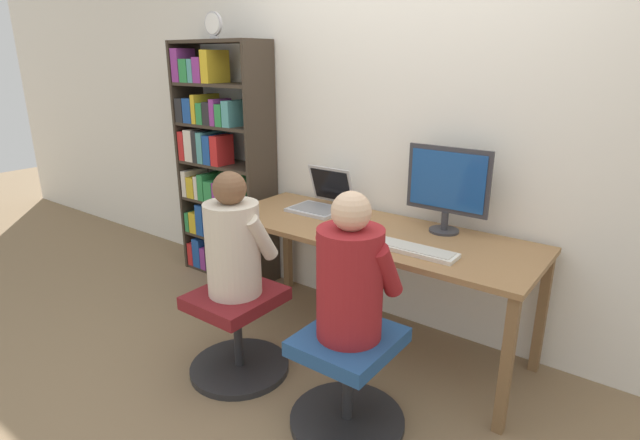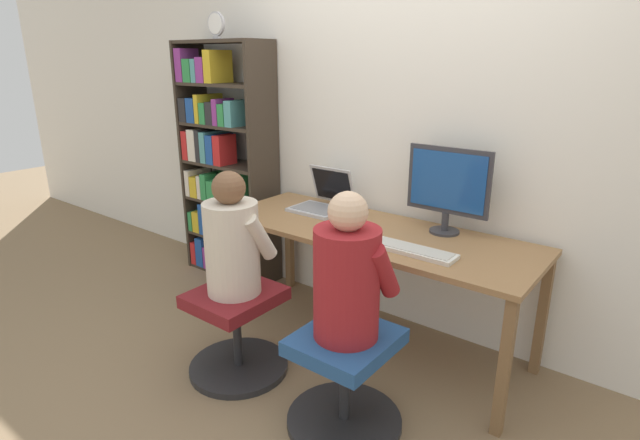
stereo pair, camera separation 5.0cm
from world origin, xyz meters
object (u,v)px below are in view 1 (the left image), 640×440
Objects in this scene: desktop_monitor at (447,186)px; keyboard at (415,250)px; office_chair_left at (348,379)px; office_chair_right at (238,331)px; bookshelf at (216,165)px; laptop at (321,201)px; person_at_monitor at (351,276)px; person_at_laptop at (233,242)px; desk_clock at (213,24)px.

keyboard is at bearing -88.71° from desktop_monitor.
keyboard is 0.80× the size of office_chair_left.
bookshelf is (-1.11, 0.89, 0.64)m from office_chair_right.
keyboard reaches higher than office_chair_left.
office_chair_left is at bearing -47.09° from laptop.
person_at_monitor is 0.37× the size of bookshelf.
desktop_monitor is at bearing 4.26° from laptop.
office_chair_right is 0.31× the size of bookshelf.
person_at_monitor reaches higher than office_chair_right.
laptop is 1.27m from office_chair_left.
desktop_monitor is 0.88× the size of office_chair_left.
bookshelf is at bearing 168.98° from keyboard.
keyboard is 1.92m from bookshelf.
office_chair_left is at bearing -92.74° from desktop_monitor.
person_at_laptop is (0.06, -0.84, -0.02)m from laptop.
desk_clock is at bearing 170.25° from keyboard.
person_at_laptop reaches higher than office_chair_left.
laptop is 0.19× the size of bookshelf.
laptop reaches higher than office_chair_right.
person_at_monitor is 3.76× the size of desk_clock.
desk_clock is at bearing -177.22° from desktop_monitor.
keyboard is 1.06m from office_chair_right.
keyboard is at bearing 34.02° from office_chair_right.
office_chair_left is (-0.04, -0.90, -0.75)m from desktop_monitor.
bookshelf is (-1.11, 0.88, 0.12)m from person_at_laptop.
bookshelf reaches higher than person_at_monitor.
bookshelf is at bearing 154.18° from office_chair_left.
desk_clock is at bearing 139.47° from office_chair_right.
office_chair_left is (0.78, -0.84, -0.54)m from laptop.
bookshelf is (-1.05, 0.05, 0.10)m from laptop.
person_at_monitor is (0.72, 0.01, 0.52)m from office_chair_right.
laptop is at bearing 93.91° from office_chair_right.
office_chair_left is 0.72m from office_chair_right.
person_at_laptop is 3.70× the size of desk_clock.
laptop is 1.06m from bookshelf.
keyboard is at bearing 84.31° from office_chair_left.
person_at_laptop is at bearing 179.91° from office_chair_left.
office_chair_left is 1.00× the size of office_chair_right.
desk_clock reaches higher than person_at_monitor.
desk_clock is at bearing -178.57° from laptop.
desktop_monitor is at bearing 2.78° from desk_clock.
keyboard is at bearing -21.07° from laptop.
person_at_monitor reaches higher than person_at_laptop.
laptop is at bearing -175.74° from desktop_monitor.
desk_clock reaches higher than office_chair_right.
person_at_monitor is at bearing -25.75° from desk_clock.
office_chair_left is (-0.05, -0.52, -0.49)m from keyboard.
bookshelf is at bearing 177.50° from laptop.
keyboard is at bearing -11.02° from bookshelf.
person_at_laptop is 1.42m from bookshelf.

